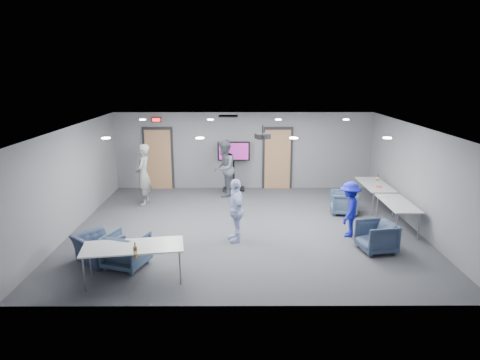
{
  "coord_description": "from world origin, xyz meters",
  "views": [
    {
      "loc": [
        -0.18,
        -10.83,
        4.06
      ],
      "look_at": [
        -0.14,
        0.41,
        1.2
      ],
      "focal_mm": 32.0,
      "sensor_mm": 36.0,
      "label": 1
    }
  ],
  "objects_px": {
    "person_d": "(349,209)",
    "chair_front_b": "(98,248)",
    "person_c": "(236,210)",
    "table_right_a": "(375,185)",
    "tv_stand": "(234,163)",
    "bottle_right": "(378,178)",
    "chair_front_a": "(126,250)",
    "bottle_front": "(135,252)",
    "table_front_left": "(133,248)",
    "chair_right_c": "(376,237)",
    "person_b": "(224,168)",
    "table_right_b": "(398,204)",
    "projector": "(263,136)",
    "chair_right_a": "(343,203)",
    "person_a": "(143,175)"
  },
  "relations": [
    {
      "from": "person_c",
      "to": "chair_front_b",
      "type": "relative_size",
      "value": 1.66
    },
    {
      "from": "person_b",
      "to": "tv_stand",
      "type": "xyz_separation_m",
      "value": [
        0.31,
        0.75,
        0.03
      ]
    },
    {
      "from": "person_d",
      "to": "chair_front_b",
      "type": "bearing_deg",
      "value": -51.32
    },
    {
      "from": "person_b",
      "to": "table_front_left",
      "type": "xyz_separation_m",
      "value": [
        -1.6,
        -6.0,
        -0.26
      ]
    },
    {
      "from": "person_d",
      "to": "table_right_b",
      "type": "height_order",
      "value": "person_d"
    },
    {
      "from": "chair_front_b",
      "to": "tv_stand",
      "type": "xyz_separation_m",
      "value": [
        2.91,
        5.89,
        0.66
      ]
    },
    {
      "from": "person_b",
      "to": "tv_stand",
      "type": "bearing_deg",
      "value": 164.99
    },
    {
      "from": "person_d",
      "to": "table_right_b",
      "type": "bearing_deg",
      "value": 133.36
    },
    {
      "from": "table_front_left",
      "to": "chair_right_c",
      "type": "bearing_deg",
      "value": 5.86
    },
    {
      "from": "person_c",
      "to": "person_d",
      "type": "distance_m",
      "value": 2.87
    },
    {
      "from": "person_c",
      "to": "person_a",
      "type": "bearing_deg",
      "value": -147.41
    },
    {
      "from": "person_a",
      "to": "person_c",
      "type": "xyz_separation_m",
      "value": [
        2.88,
        -2.98,
        -0.17
      ]
    },
    {
      "from": "bottle_front",
      "to": "tv_stand",
      "type": "relative_size",
      "value": 0.17
    },
    {
      "from": "person_c",
      "to": "bottle_right",
      "type": "height_order",
      "value": "person_c"
    },
    {
      "from": "chair_right_a",
      "to": "chair_right_c",
      "type": "relative_size",
      "value": 0.95
    },
    {
      "from": "person_b",
      "to": "chair_right_c",
      "type": "distance_m",
      "value": 5.92
    },
    {
      "from": "chair_front_a",
      "to": "table_right_a",
      "type": "bearing_deg",
      "value": -128.85
    },
    {
      "from": "chair_front_a",
      "to": "bottle_right",
      "type": "xyz_separation_m",
      "value": [
        6.76,
        4.58,
        0.44
      ]
    },
    {
      "from": "chair_right_c",
      "to": "tv_stand",
      "type": "height_order",
      "value": "tv_stand"
    },
    {
      "from": "person_c",
      "to": "bottle_right",
      "type": "bearing_deg",
      "value": 113.58
    },
    {
      "from": "person_a",
      "to": "bottle_right",
      "type": "height_order",
      "value": "person_a"
    },
    {
      "from": "person_c",
      "to": "person_b",
      "type": "bearing_deg",
      "value": 174.48
    },
    {
      "from": "chair_front_a",
      "to": "table_front_left",
      "type": "bearing_deg",
      "value": 136.05
    },
    {
      "from": "person_d",
      "to": "table_front_left",
      "type": "xyz_separation_m",
      "value": [
        -4.87,
        -2.37,
        -0.02
      ]
    },
    {
      "from": "person_b",
      "to": "chair_right_a",
      "type": "xyz_separation_m",
      "value": [
        3.55,
        -1.88,
        -0.61
      ]
    },
    {
      "from": "chair_right_c",
      "to": "tv_stand",
      "type": "distance_m",
      "value": 6.35
    },
    {
      "from": "person_c",
      "to": "tv_stand",
      "type": "height_order",
      "value": "tv_stand"
    },
    {
      "from": "person_a",
      "to": "table_right_a",
      "type": "bearing_deg",
      "value": 88.77
    },
    {
      "from": "bottle_right",
      "to": "tv_stand",
      "type": "xyz_separation_m",
      "value": [
        -4.54,
        1.57,
        0.15
      ]
    },
    {
      "from": "person_b",
      "to": "chair_front_b",
      "type": "distance_m",
      "value": 5.8
    },
    {
      "from": "chair_right_c",
      "to": "person_c",
      "type": "bearing_deg",
      "value": -112.35
    },
    {
      "from": "chair_front_b",
      "to": "projector",
      "type": "xyz_separation_m",
      "value": [
        3.71,
        2.54,
        2.1
      ]
    },
    {
      "from": "table_front_left",
      "to": "bottle_front",
      "type": "relative_size",
      "value": 6.99
    },
    {
      "from": "tv_stand",
      "to": "table_right_b",
      "type": "bearing_deg",
      "value": -41.94
    },
    {
      "from": "bottle_front",
      "to": "person_d",
      "type": "bearing_deg",
      "value": 31.7
    },
    {
      "from": "person_c",
      "to": "person_d",
      "type": "xyz_separation_m",
      "value": [
        2.85,
        0.31,
        -0.08
      ]
    },
    {
      "from": "table_right_b",
      "to": "chair_front_b",
      "type": "bearing_deg",
      "value": 105.34
    },
    {
      "from": "person_c",
      "to": "person_d",
      "type": "relative_size",
      "value": 1.11
    },
    {
      "from": "person_c",
      "to": "person_d",
      "type": "height_order",
      "value": "person_c"
    },
    {
      "from": "person_b",
      "to": "bottle_right",
      "type": "height_order",
      "value": "person_b"
    },
    {
      "from": "chair_front_b",
      "to": "table_right_b",
      "type": "height_order",
      "value": "table_right_b"
    },
    {
      "from": "person_c",
      "to": "table_front_left",
      "type": "xyz_separation_m",
      "value": [
        -2.01,
        -2.06,
        -0.1
      ]
    },
    {
      "from": "person_c",
      "to": "table_right_a",
      "type": "relative_size",
      "value": 0.86
    },
    {
      "from": "person_d",
      "to": "chair_right_c",
      "type": "distance_m",
      "value": 1.11
    },
    {
      "from": "table_right_a",
      "to": "table_right_b",
      "type": "bearing_deg",
      "value": -180.0
    },
    {
      "from": "chair_front_a",
      "to": "table_front_left",
      "type": "relative_size",
      "value": 0.4
    },
    {
      "from": "chair_right_c",
      "to": "table_right_b",
      "type": "height_order",
      "value": "table_right_b"
    },
    {
      "from": "tv_stand",
      "to": "chair_front_b",
      "type": "bearing_deg",
      "value": -116.31
    },
    {
      "from": "person_c",
      "to": "bottle_front",
      "type": "height_order",
      "value": "person_c"
    },
    {
      "from": "chair_right_a",
      "to": "table_right_a",
      "type": "bearing_deg",
      "value": 126.5
    }
  ]
}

